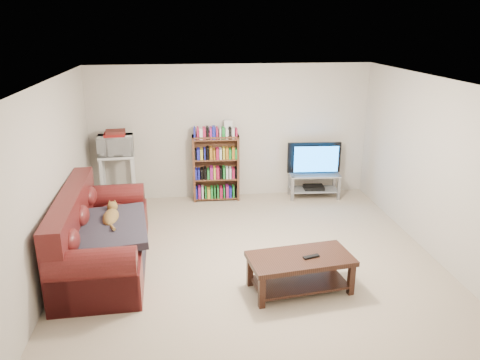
{
  "coord_description": "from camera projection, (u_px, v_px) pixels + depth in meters",
  "views": [
    {
      "loc": [
        -0.85,
        -5.69,
        3.07
      ],
      "look_at": [
        -0.1,
        0.4,
        1.0
      ],
      "focal_mm": 35.0,
      "sensor_mm": 36.0,
      "label": 1
    }
  ],
  "objects": [
    {
      "name": "floor",
      "position": [
        251.0,
        258.0,
        6.43
      ],
      "size": [
        5.0,
        5.0,
        0.0
      ],
      "primitive_type": "plane",
      "color": "#C0A98E",
      "rests_on": "ground"
    },
    {
      "name": "ceiling",
      "position": [
        252.0,
        81.0,
        5.66
      ],
      "size": [
        5.0,
        5.0,
        0.0
      ],
      "primitive_type": "plane",
      "rotation": [
        3.14,
        0.0,
        0.0
      ],
      "color": "white",
      "rests_on": "ground"
    },
    {
      "name": "wall_back",
      "position": [
        231.0,
        132.0,
        8.4
      ],
      "size": [
        5.0,
        0.0,
        5.0
      ],
      "primitive_type": "plane",
      "rotation": [
        1.57,
        0.0,
        0.0
      ],
      "color": "beige",
      "rests_on": "ground"
    },
    {
      "name": "wall_front",
      "position": [
        297.0,
        272.0,
        3.7
      ],
      "size": [
        5.0,
        0.0,
        5.0
      ],
      "primitive_type": "plane",
      "rotation": [
        -1.57,
        0.0,
        0.0
      ],
      "color": "beige",
      "rests_on": "ground"
    },
    {
      "name": "wall_left",
      "position": [
        51.0,
        183.0,
        5.76
      ],
      "size": [
        0.0,
        5.0,
        5.0
      ],
      "primitive_type": "plane",
      "rotation": [
        1.57,
        0.0,
        1.57
      ],
      "color": "beige",
      "rests_on": "ground"
    },
    {
      "name": "wall_right",
      "position": [
        434.0,
        168.0,
        6.34
      ],
      "size": [
        0.0,
        5.0,
        5.0
      ],
      "primitive_type": "plane",
      "rotation": [
        1.57,
        0.0,
        -1.57
      ],
      "color": "beige",
      "rests_on": "ground"
    },
    {
      "name": "sofa",
      "position": [
        97.0,
        241.0,
        6.15
      ],
      "size": [
        1.11,
        2.41,
        1.02
      ],
      "rotation": [
        0.0,
        0.0,
        0.04
      ],
      "color": "#561616",
      "rests_on": "floor"
    },
    {
      "name": "blanket",
      "position": [
        110.0,
        228.0,
        5.95
      ],
      "size": [
        1.05,
        1.29,
        0.2
      ],
      "primitive_type": "cube",
      "rotation": [
        0.05,
        -0.04,
        0.12
      ],
      "color": "#2F2A35",
      "rests_on": "sofa"
    },
    {
      "name": "cat",
      "position": [
        111.0,
        217.0,
        6.13
      ],
      "size": [
        0.28,
        0.66,
        0.19
      ],
      "primitive_type": null,
      "rotation": [
        0.0,
        0.0,
        0.04
      ],
      "color": "brown",
      "rests_on": "sofa"
    },
    {
      "name": "coffee_table",
      "position": [
        300.0,
        267.0,
        5.57
      ],
      "size": [
        1.29,
        0.77,
        0.45
      ],
      "rotation": [
        0.0,
        0.0,
        0.13
      ],
      "color": "black",
      "rests_on": "floor"
    },
    {
      "name": "remote",
      "position": [
        311.0,
        257.0,
        5.5
      ],
      "size": [
        0.21,
        0.11,
        0.02
      ],
      "primitive_type": "cube",
      "rotation": [
        0.0,
        0.0,
        0.28
      ],
      "color": "black",
      "rests_on": "coffee_table"
    },
    {
      "name": "tv_stand",
      "position": [
        314.0,
        181.0,
        8.57
      ],
      "size": [
        0.93,
        0.46,
        0.45
      ],
      "rotation": [
        0.0,
        0.0,
        -0.06
      ],
      "color": "#999EA3",
      "rests_on": "floor"
    },
    {
      "name": "television",
      "position": [
        315.0,
        159.0,
        8.43
      ],
      "size": [
        0.98,
        0.19,
        0.56
      ],
      "primitive_type": "imported",
      "rotation": [
        0.0,
        0.0,
        3.08
      ],
      "color": "black",
      "rests_on": "tv_stand"
    },
    {
      "name": "dvd_player",
      "position": [
        314.0,
        187.0,
        8.61
      ],
      "size": [
        0.38,
        0.28,
        0.06
      ],
      "primitive_type": "cube",
      "rotation": [
        0.0,
        0.0,
        -0.06
      ],
      "color": "black",
      "rests_on": "tv_stand"
    },
    {
      "name": "bookshelf",
      "position": [
        216.0,
        167.0,
        8.36
      ],
      "size": [
        0.83,
        0.28,
        1.19
      ],
      "rotation": [
        0.0,
        0.0,
        -0.03
      ],
      "color": "#58331E",
      "rests_on": "floor"
    },
    {
      "name": "shelf_clutter",
      "position": [
        221.0,
        129.0,
        8.17
      ],
      "size": [
        0.61,
        0.19,
        0.28
      ],
      "rotation": [
        0.0,
        0.0,
        -0.03
      ],
      "color": "silver",
      "rests_on": "bookshelf"
    },
    {
      "name": "microwave_stand",
      "position": [
        118.0,
        174.0,
        8.04
      ],
      "size": [
        0.62,
        0.47,
        0.95
      ],
      "rotation": [
        0.0,
        0.0,
        0.07
      ],
      "color": "silver",
      "rests_on": "floor"
    },
    {
      "name": "microwave",
      "position": [
        116.0,
        145.0,
        7.88
      ],
      "size": [
        0.61,
        0.44,
        0.32
      ],
      "primitive_type": "imported",
      "rotation": [
        0.0,
        0.0,
        0.07
      ],
      "color": "silver",
      "rests_on": "microwave_stand"
    },
    {
      "name": "game_boxes",
      "position": [
        115.0,
        134.0,
        7.82
      ],
      "size": [
        0.36,
        0.32,
        0.05
      ],
      "primitive_type": "cube",
      "rotation": [
        0.0,
        0.0,
        0.07
      ],
      "color": "maroon",
      "rests_on": "microwave"
    }
  ]
}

